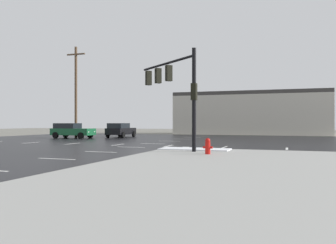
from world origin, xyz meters
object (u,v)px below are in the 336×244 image
at_px(traffic_signal_mast, 174,83).
at_px(utility_pole_far, 76,90).
at_px(sedan_green, 72,130).
at_px(sedan_black, 120,130).
at_px(fire_hydrant, 208,146).

relative_size(traffic_signal_mast, utility_pole_far, 0.57).
relative_size(sedan_green, utility_pole_far, 0.46).
xyz_separation_m(sedan_green, utility_pole_far, (0.13, 0.61, 4.27)).
distance_m(sedan_black, utility_pole_far, 6.46).
distance_m(fire_hydrant, sedan_green, 23.25).
bearing_deg(fire_hydrant, sedan_black, 127.53).
bearing_deg(utility_pole_far, fire_hydrant, -40.59).
relative_size(traffic_signal_mast, sedan_green, 1.22).
bearing_deg(sedan_black, utility_pole_far, 125.81).
relative_size(traffic_signal_mast, fire_hydrant, 6.99).
xyz_separation_m(traffic_signal_mast, utility_pole_far, (-15.31, 12.78, 1.11)).
bearing_deg(sedan_green, fire_hydrant, -39.63).
distance_m(fire_hydrant, sedan_black, 23.09).
height_order(traffic_signal_mast, sedan_green, traffic_signal_mast).
height_order(fire_hydrant, sedan_black, sedan_black).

